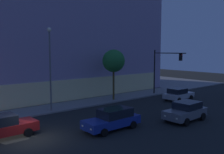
{
  "coord_description": "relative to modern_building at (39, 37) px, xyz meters",
  "views": [
    {
      "loc": [
        -6.23,
        -16.55,
        6.27
      ],
      "look_at": [
        9.07,
        2.13,
        3.68
      ],
      "focal_mm": 39.43,
      "sensor_mm": 36.0,
      "label": 1
    }
  ],
  "objects": [
    {
      "name": "traffic_light_far_corner",
      "position": [
        9.25,
        -20.18,
        -4.21
      ],
      "size": [
        0.56,
        5.47,
        6.21
      ],
      "color": "black",
      "rests_on": "sidewalk_corner"
    },
    {
      "name": "street_lamp_sidewalk",
      "position": [
        -6.74,
        -18.68,
        -3.21
      ],
      "size": [
        0.44,
        0.44,
        8.41
      ],
      "color": "slate",
      "rests_on": "sidewalk_corner"
    },
    {
      "name": "sidewalk_tree",
      "position": [
        1.91,
        -18.25,
        -3.61
      ],
      "size": [
        2.81,
        2.81,
        6.27
      ],
      "color": "brown",
      "rests_on": "sidewalk_corner"
    },
    {
      "name": "car_grey",
      "position": [
        1.3,
        -29.17,
        -7.73
      ],
      "size": [
        4.38,
        2.33,
        1.69
      ],
      "color": "slate",
      "rests_on": "ground"
    },
    {
      "name": "car_red",
      "position": [
        -12.9,
        -23.51,
        -7.73
      ],
      "size": [
        4.85,
        2.23,
        1.69
      ],
      "color": "maroon",
      "rests_on": "ground"
    },
    {
      "name": "ground_plane",
      "position": [
        -11.32,
        -25.17,
        -8.59
      ],
      "size": [
        120.0,
        120.0,
        0.0
      ],
      "primitive_type": "plane",
      "color": "black"
    },
    {
      "name": "car_blue",
      "position": [
        -5.35,
        -26.92,
        -7.75
      ],
      "size": [
        4.81,
        2.1,
        1.66
      ],
      "color": "navy",
      "rests_on": "ground"
    },
    {
      "name": "modern_building",
      "position": [
        0.0,
        0.0,
        0.0
      ],
      "size": [
        29.1,
        31.23,
        17.32
      ],
      "color": "#4C4C51",
      "rests_on": "ground"
    },
    {
      "name": "car_silver",
      "position": [
        8.44,
        -23.26,
        -7.81
      ],
      "size": [
        4.18,
        2.17,
        1.54
      ],
      "color": "#B7BABF",
      "rests_on": "ground"
    }
  ]
}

